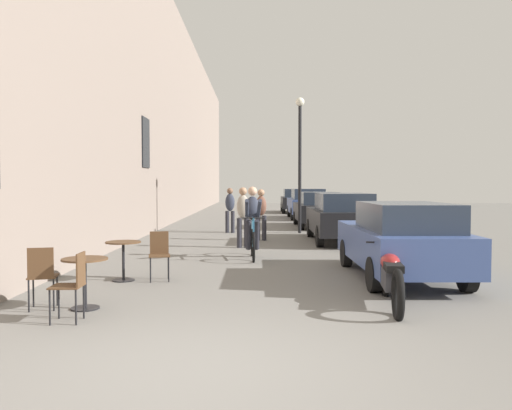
% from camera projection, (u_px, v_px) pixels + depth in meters
% --- Properties ---
extents(ground_plane, '(88.00, 88.00, 0.00)m').
position_uv_depth(ground_plane, '(196.00, 368.00, 4.92)').
color(ground_plane, slate).
extents(building_facade_left, '(0.54, 68.00, 10.23)m').
position_uv_depth(building_facade_left, '(147.00, 92.00, 18.72)').
color(building_facade_left, gray).
rests_on(building_facade_left, ground_plane).
extents(cafe_table_near, '(0.64, 0.64, 0.72)m').
position_uv_depth(cafe_table_near, '(87.00, 272.00, 7.27)').
color(cafe_table_near, black).
rests_on(cafe_table_near, ground_plane).
extents(cafe_chair_near_toward_street, '(0.39, 0.39, 0.89)m').
position_uv_depth(cafe_chair_near_toward_street, '(75.00, 282.00, 6.58)').
color(cafe_chair_near_toward_street, black).
rests_on(cafe_chair_near_toward_street, ground_plane).
extents(cafe_chair_near_toward_wall, '(0.46, 0.46, 0.89)m').
position_uv_depth(cafe_chair_near_toward_wall, '(44.00, 273.00, 7.20)').
color(cafe_chair_near_toward_wall, black).
rests_on(cafe_chair_near_toward_wall, ground_plane).
extents(cafe_table_mid, '(0.64, 0.64, 0.72)m').
position_uv_depth(cafe_table_mid, '(125.00, 252.00, 9.41)').
color(cafe_table_mid, black).
rests_on(cafe_table_mid, ground_plane).
extents(cafe_chair_mid_toward_street, '(0.45, 0.45, 0.89)m').
position_uv_depth(cafe_chair_mid_toward_street, '(161.00, 252.00, 9.48)').
color(cafe_chair_mid_toward_street, black).
rests_on(cafe_chair_mid_toward_street, ground_plane).
extents(cyclist_on_bicycle, '(0.52, 1.76, 1.74)m').
position_uv_depth(cyclist_on_bicycle, '(254.00, 224.00, 12.31)').
color(cyclist_on_bicycle, black).
rests_on(cyclist_on_bicycle, ground_plane).
extents(pedestrian_near, '(0.35, 0.25, 1.68)m').
position_uv_depth(pedestrian_near, '(245.00, 214.00, 14.32)').
color(pedestrian_near, '#26262D').
rests_on(pedestrian_near, ground_plane).
extents(pedestrian_mid, '(0.36, 0.27, 1.61)m').
position_uv_depth(pedestrian_mid, '(263.00, 212.00, 16.21)').
color(pedestrian_mid, '#26262D').
rests_on(pedestrian_mid, ground_plane).
extents(pedestrian_far, '(0.35, 0.26, 1.64)m').
position_uv_depth(pedestrian_far, '(232.00, 208.00, 18.77)').
color(pedestrian_far, '#26262D').
rests_on(pedestrian_far, ground_plane).
extents(street_lamp, '(0.32, 0.32, 4.90)m').
position_uv_depth(street_lamp, '(302.00, 147.00, 18.61)').
color(street_lamp, black).
rests_on(street_lamp, ground_plane).
extents(parked_car_nearest, '(1.71, 4.03, 1.43)m').
position_uv_depth(parked_car_nearest, '(402.00, 239.00, 9.59)').
color(parked_car_nearest, '#384C84').
rests_on(parked_car_nearest, ground_plane).
extents(parked_car_second, '(1.82, 4.24, 1.50)m').
position_uv_depth(parked_car_second, '(343.00, 217.00, 15.75)').
color(parked_car_second, black).
rests_on(parked_car_second, ground_plane).
extents(parked_car_third, '(1.75, 4.11, 1.46)m').
position_uv_depth(parked_car_third, '(319.00, 209.00, 21.23)').
color(parked_car_third, black).
rests_on(parked_car_third, ground_plane).
extents(parked_car_fourth, '(1.86, 4.36, 1.55)m').
position_uv_depth(parked_car_fourth, '(309.00, 203.00, 26.55)').
color(parked_car_fourth, '#384C84').
rests_on(parked_car_fourth, ground_plane).
extents(parked_car_fifth, '(1.84, 4.23, 1.49)m').
position_uv_depth(parked_car_fifth, '(297.00, 200.00, 32.34)').
color(parked_car_fifth, black).
rests_on(parked_car_fifth, ground_plane).
extents(parked_motorcycle, '(0.62, 2.14, 0.92)m').
position_uv_depth(parked_motorcycle, '(393.00, 278.00, 7.46)').
color(parked_motorcycle, black).
rests_on(parked_motorcycle, ground_plane).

